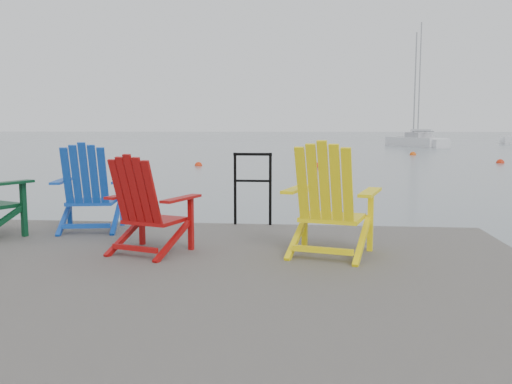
# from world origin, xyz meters

# --- Properties ---
(ground) EXTENTS (400.00, 400.00, 0.00)m
(ground) POSITION_xyz_m (0.00, 0.00, 0.00)
(ground) COLOR slate
(ground) RESTS_ON ground
(dock) EXTENTS (6.00, 5.00, 1.40)m
(dock) POSITION_xyz_m (0.00, 0.00, 0.35)
(dock) COLOR #2F2C29
(dock) RESTS_ON ground
(handrail) EXTENTS (0.48, 0.04, 0.90)m
(handrail) POSITION_xyz_m (0.25, 2.45, 1.04)
(handrail) COLOR black
(handrail) RESTS_ON dock
(chair_blue) EXTENTS (0.90, 0.85, 1.01)m
(chair_blue) POSITION_xyz_m (-1.60, 1.85, 1.01)
(chair_blue) COLOR #1041A9
(chair_blue) RESTS_ON dock
(chair_red) EXTENTS (0.89, 0.85, 0.94)m
(chair_red) POSITION_xyz_m (-0.59, 0.80, 0.97)
(chair_red) COLOR #980B0B
(chair_red) RESTS_ON dock
(chair_yellow) EXTENTS (0.98, 0.93, 1.06)m
(chair_yellow) POSITION_xyz_m (1.14, 0.87, 1.03)
(chair_yellow) COLOR yellow
(chair_yellow) RESTS_ON dock
(sailboat_near) EXTENTS (4.50, 7.63, 10.40)m
(sailboat_near) POSITION_xyz_m (10.46, 46.03, 0.36)
(sailboat_near) COLOR silver
(sailboat_near) RESTS_ON ground
(sailboat_mid) EXTENTS (5.39, 9.35, 12.47)m
(sailboat_mid) POSITION_xyz_m (11.80, 52.52, 0.35)
(sailboat_mid) COLOR silver
(sailboat_mid) RESTS_ON ground
(buoy_a) EXTENTS (0.39, 0.39, 0.39)m
(buoy_a) POSITION_xyz_m (1.32, 19.42, 0.00)
(buoy_a) COLOR red
(buoy_a) RESTS_ON ground
(buoy_b) EXTENTS (0.34, 0.34, 0.34)m
(buoy_b) POSITION_xyz_m (-3.98, 19.55, 0.00)
(buoy_b) COLOR red
(buoy_b) RESTS_ON ground
(buoy_c) EXTENTS (0.38, 0.38, 0.38)m
(buoy_c) POSITION_xyz_m (10.07, 22.79, 0.00)
(buoy_c) COLOR red
(buoy_c) RESTS_ON ground
(buoy_d) EXTENTS (0.41, 0.41, 0.41)m
(buoy_d) POSITION_xyz_m (7.32, 30.14, 0.00)
(buoy_d) COLOR #D94E0C
(buoy_d) RESTS_ON ground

